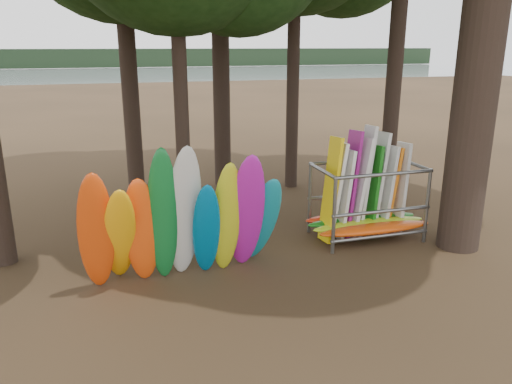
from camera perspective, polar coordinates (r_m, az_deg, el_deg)
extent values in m
plane|color=#47331E|center=(11.45, 2.75, -8.74)|extent=(120.00, 120.00, 0.00)
plane|color=gray|center=(70.01, -14.09, 12.01)|extent=(160.00, 160.00, 0.00)
cube|color=black|center=(119.84, -15.51, 14.54)|extent=(160.00, 4.00, 4.00)
cylinder|color=black|center=(16.12, -14.60, 16.85)|extent=(0.52, 0.52, 10.25)
cylinder|color=black|center=(17.31, 4.37, 18.21)|extent=(0.42, 0.42, 10.83)
cylinder|color=black|center=(13.28, -8.80, 15.80)|extent=(0.38, 0.38, 9.52)
ellipsoid|color=#E4410C|center=(10.24, -17.78, -4.53)|extent=(0.79, 1.27, 2.78)
ellipsoid|color=#FFAB0D|center=(10.41, -15.30, -4.92)|extent=(0.77, 1.79, 2.53)
ellipsoid|color=#F74B10|center=(10.46, -12.94, -4.43)|extent=(0.78, 1.03, 2.52)
ellipsoid|color=#11692B|center=(10.29, -10.58, -2.83)|extent=(0.65, 1.16, 3.13)
ellipsoid|color=beige|center=(10.38, -8.21, -2.52)|extent=(0.82, 1.27, 3.13)
ellipsoid|color=#006399|center=(10.50, -5.70, -4.43)|extent=(0.71, 1.34, 2.41)
ellipsoid|color=gold|center=(10.51, -3.39, -3.16)|extent=(0.67, 1.31, 2.81)
ellipsoid|color=#AE19A2|center=(10.57, -1.08, -2.53)|extent=(0.91, 1.69, 3.00)
ellipsoid|color=teal|center=(11.09, 0.64, -3.31)|extent=(0.92, 1.58, 2.38)
ellipsoid|color=#D5450B|center=(12.98, 13.51, -4.08)|extent=(3.09, 0.55, 0.24)
ellipsoid|color=#B2D31C|center=(13.24, 12.82, -3.62)|extent=(3.16, 0.55, 0.24)
ellipsoid|color=#196B17|center=(13.54, 12.07, -3.11)|extent=(3.14, 0.55, 0.24)
ellipsoid|color=red|center=(13.81, 11.42, -2.68)|extent=(2.98, 0.55, 0.24)
cube|color=yellow|center=(12.75, 8.52, 0.20)|extent=(0.45, 0.80, 2.71)
cube|color=white|center=(12.99, 9.03, 0.09)|extent=(0.54, 0.75, 2.53)
cube|color=silver|center=(13.02, 10.00, -0.35)|extent=(0.43, 0.75, 2.35)
cube|color=#8A1771|center=(13.14, 10.60, 0.84)|extent=(0.50, 0.82, 2.81)
cube|color=silver|center=(13.14, 11.62, 0.42)|extent=(0.59, 0.79, 2.64)
cube|color=silver|center=(13.31, 12.17, 1.18)|extent=(0.50, 0.79, 2.92)
cube|color=#186B17|center=(13.37, 13.09, 0.08)|extent=(0.34, 0.77, 2.43)
cube|color=silver|center=(13.53, 13.63, 0.92)|extent=(0.51, 0.77, 2.74)
cube|color=silver|center=(13.56, 14.61, 0.13)|extent=(0.43, 0.76, 2.40)
cube|color=orange|center=(13.81, 14.94, 0.27)|extent=(0.50, 0.75, 2.32)
cube|color=silver|center=(13.75, 16.07, 0.36)|extent=(0.30, 0.77, 2.46)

